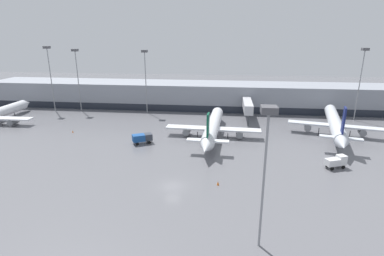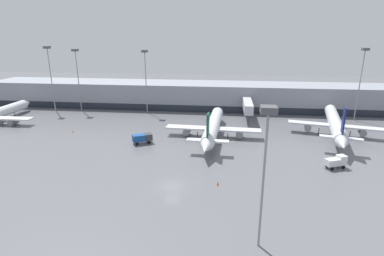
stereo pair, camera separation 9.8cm
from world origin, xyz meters
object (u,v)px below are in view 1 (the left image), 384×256
service_truck_0 (336,161)px  traffic_cone_0 (218,183)px  parked_jet_0 (213,127)px  apron_light_mast_4 (363,65)px  apron_light_mast_1 (145,65)px  service_truck_1 (142,138)px  apron_light_mast_6 (49,62)px  traffic_cone_1 (73,132)px  apron_light_mast_2 (267,139)px  parked_jet_1 (335,123)px  apron_light_mast_5 (76,64)px

service_truck_0 → traffic_cone_0: service_truck_0 is taller
parked_jet_0 → apron_light_mast_4: apron_light_mast_4 is taller
parked_jet_0 → apron_light_mast_1: size_ratio=1.76×
service_truck_1 → traffic_cone_0: (19.37, -19.56, -1.09)m
parked_jet_0 → service_truck_0: parked_jet_0 is taller
traffic_cone_0 → apron_light_mast_4: (41.05, 48.37, 16.62)m
traffic_cone_0 → apron_light_mast_6: apron_light_mast_6 is taller
apron_light_mast_4 → apron_light_mast_6: bearing=179.9°
traffic_cone_1 → apron_light_mast_1: 32.41m
apron_light_mast_2 → apron_light_mast_4: bearing=61.0°
parked_jet_0 → traffic_cone_0: parked_jet_0 is taller
service_truck_0 → apron_light_mast_2: (-17.52, -25.60, 12.83)m
service_truck_1 → apron_light_mast_6: bearing=116.2°
parked_jet_1 → traffic_cone_0: bearing=149.8°
traffic_cone_1 → apron_light_mast_4: size_ratio=0.03×
apron_light_mast_6 → apron_light_mast_5: bearing=10.1°
parked_jet_1 → apron_light_mast_2: apron_light_mast_2 is taller
service_truck_0 → traffic_cone_0: size_ratio=5.83×
parked_jet_0 → apron_light_mast_6: 62.72m
apron_light_mast_2 → apron_light_mast_4: (35.34, 63.87, 2.73)m
apron_light_mast_2 → apron_light_mast_6: apron_light_mast_6 is taller
traffic_cone_1 → apron_light_mast_4: 86.55m
service_truck_1 → traffic_cone_0: 27.55m
parked_jet_0 → apron_light_mast_1: (-23.91, 23.12, 13.58)m
service_truck_1 → traffic_cone_0: service_truck_1 is taller
parked_jet_1 → apron_light_mast_2: size_ratio=2.18×
apron_light_mast_1 → apron_light_mast_4: size_ratio=0.96×
apron_light_mast_5 → apron_light_mast_6: apron_light_mast_6 is taller
service_truck_0 → apron_light_mast_4: (17.82, 38.27, 15.56)m
apron_light_mast_6 → service_truck_0: bearing=-25.0°
apron_light_mast_1 → apron_light_mast_5: size_ratio=0.99×
parked_jet_0 → service_truck_0: 30.52m
service_truck_0 → traffic_cone_1: bearing=144.0°
parked_jet_0 → apron_light_mast_4: size_ratio=1.68×
traffic_cone_0 → traffic_cone_1: size_ratio=1.35×
apron_light_mast_4 → apron_light_mast_5: 91.45m
apron_light_mast_5 → apron_light_mast_1: bearing=-0.9°
apron_light_mast_5 → service_truck_1: bearing=-44.7°
parked_jet_1 → apron_light_mast_5: bearing=89.9°
service_truck_1 → apron_light_mast_2: apron_light_mast_2 is taller
parked_jet_0 → apron_light_mast_1: 35.93m
parked_jet_0 → apron_light_mast_1: apron_light_mast_1 is taller
traffic_cone_1 → apron_light_mast_6: 33.90m
apron_light_mast_4 → traffic_cone_0: bearing=-130.3°
service_truck_1 → apron_light_mast_5: 46.11m
apron_light_mast_2 → apron_light_mast_5: size_ratio=0.85×
apron_light_mast_4 → apron_light_mast_6: 100.40m
apron_light_mast_2 → apron_light_mast_6: size_ratio=0.81×
traffic_cone_0 → apron_light_mast_6: size_ratio=0.04×
parked_jet_0 → apron_light_mast_2: (8.05, -42.21, 11.51)m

